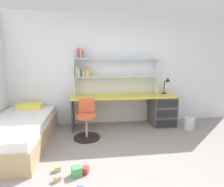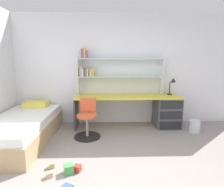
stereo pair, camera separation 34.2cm
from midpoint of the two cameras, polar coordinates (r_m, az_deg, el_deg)
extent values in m
cube|color=gray|center=(2.53, 11.96, -26.62)|extent=(6.03, 5.78, 0.02)
cube|color=silver|center=(4.42, 5.10, 7.39)|extent=(6.03, 0.06, 2.60)
cube|color=gold|center=(4.16, 7.25, -0.98)|extent=(2.38, 0.61, 0.04)
cube|color=#4C4C51|center=(4.48, 18.94, -5.48)|extent=(0.54, 0.58, 0.69)
cube|color=#4C4C51|center=(4.22, -8.89, -5.96)|extent=(0.03, 0.54, 0.69)
cube|color=black|center=(4.28, 20.15, -9.46)|extent=(0.48, 0.01, 0.18)
cube|color=black|center=(4.22, 20.34, -6.49)|extent=(0.48, 0.01, 0.18)
cube|color=black|center=(4.16, 20.52, -3.43)|extent=(0.48, 0.01, 0.18)
cube|color=silver|center=(4.26, -8.28, 5.36)|extent=(0.02, 0.22, 0.86)
cube|color=silver|center=(4.48, 17.49, 5.22)|extent=(0.02, 0.22, 0.86)
cube|color=silver|center=(4.26, 4.94, 5.29)|extent=(1.93, 0.22, 0.02)
cube|color=silver|center=(4.25, 5.02, 10.82)|extent=(1.93, 0.22, 0.02)
cube|color=yellow|center=(4.25, -7.77, 6.77)|extent=(0.02, 0.12, 0.21)
cube|color=beige|center=(4.24, -7.34, 6.86)|extent=(0.03, 0.12, 0.22)
cube|color=beige|center=(4.24, -6.77, 6.52)|extent=(0.04, 0.17, 0.17)
cube|color=purple|center=(4.24, -6.26, 6.61)|extent=(0.02, 0.12, 0.18)
cube|color=#4CA559|center=(4.23, -5.85, 6.57)|extent=(0.02, 0.15, 0.18)
cube|color=beige|center=(4.23, -5.34, 6.53)|extent=(0.03, 0.19, 0.17)
cube|color=gold|center=(4.23, -4.83, 6.75)|extent=(0.02, 0.15, 0.20)
cube|color=beige|center=(4.23, -4.33, 6.50)|extent=(0.04, 0.17, 0.16)
cube|color=gold|center=(4.23, -3.72, 6.64)|extent=(0.04, 0.19, 0.18)
cube|color=beige|center=(4.24, -7.87, 12.02)|extent=(0.02, 0.17, 0.16)
cube|color=beige|center=(4.24, -7.46, 12.21)|extent=(0.02, 0.16, 0.19)
cube|color=purple|center=(4.24, -6.92, 12.36)|extent=(0.04, 0.18, 0.21)
cube|color=gold|center=(4.23, -6.27, 12.45)|extent=(0.04, 0.16, 0.22)
cube|color=purple|center=(4.23, -5.68, 12.08)|extent=(0.03, 0.17, 0.17)
cylinder|color=black|center=(4.54, 19.69, -0.22)|extent=(0.12, 0.12, 0.02)
cylinder|color=black|center=(4.52, 19.81, 1.75)|extent=(0.02, 0.02, 0.30)
cone|color=black|center=(4.48, 21.10, 3.55)|extent=(0.12, 0.11, 0.13)
cylinder|color=black|center=(3.74, -5.10, -13.34)|extent=(0.52, 0.52, 0.03)
cylinder|color=#A5A8AD|center=(3.67, -5.14, -10.53)|extent=(0.05, 0.05, 0.42)
cylinder|color=#D85933|center=(3.60, -5.20, -7.00)|extent=(0.40, 0.40, 0.05)
cube|color=#D85933|center=(3.72, -4.93, -3.63)|extent=(0.32, 0.06, 0.28)
cube|color=tan|center=(3.83, -24.28, -11.17)|extent=(1.05, 2.07, 0.34)
cube|color=white|center=(3.76, -24.53, -7.77)|extent=(0.99, 2.01, 0.14)
cube|color=#EAD84C|center=(4.44, -20.78, -3.20)|extent=(0.50, 0.32, 0.12)
cylinder|color=silver|center=(4.39, 26.63, -9.24)|extent=(0.23, 0.23, 0.26)
cube|color=#479E51|center=(2.67, -9.64, -22.42)|extent=(0.16, 0.16, 0.12)
cube|color=red|center=(2.70, -7.01, -22.41)|extent=(0.11, 0.11, 0.09)
cube|color=tan|center=(2.85, -14.97, -21.04)|extent=(0.09, 0.09, 0.07)
cube|color=tan|center=(2.66, -15.39, -23.53)|extent=(0.10, 0.10, 0.07)
camera|label=1|loc=(0.17, -87.14, 0.49)|focal=29.08mm
camera|label=2|loc=(0.17, 92.86, -0.49)|focal=29.08mm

